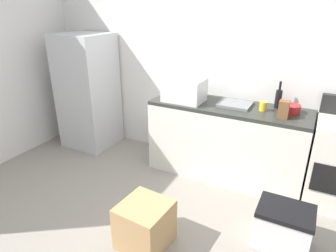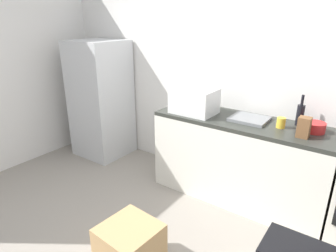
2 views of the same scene
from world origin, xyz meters
name	(u,v)px [view 2 (image 2 of 2)]	position (x,y,z in m)	size (l,w,h in m)	color
ground_plane	(146,249)	(0.00, 0.00, 0.00)	(6.00, 6.00, 0.00)	gray
wall_back	(232,73)	(0.00, 1.55, 1.30)	(5.00, 0.10, 2.60)	silver
kitchen_counter	(239,160)	(0.30, 1.20, 0.45)	(1.80, 0.60, 0.90)	silver
refrigerator	(101,99)	(-1.75, 1.15, 0.80)	(0.68, 0.66, 1.60)	silver
microwave	(194,101)	(-0.23, 1.12, 1.04)	(0.46, 0.34, 0.27)	white
sink_basin	(249,119)	(0.36, 1.24, 0.92)	(0.36, 0.32, 0.03)	slate
wine_bottle	(300,114)	(0.80, 1.38, 1.01)	(0.07, 0.07, 0.30)	black
coffee_mug	(281,123)	(0.68, 1.20, 0.95)	(0.08, 0.08, 0.10)	gold
knife_block	(304,127)	(0.90, 1.08, 0.99)	(0.10, 0.10, 0.18)	brown
mixing_bowl	(314,127)	(0.95, 1.27, 0.95)	(0.19, 0.19, 0.09)	red
cardboard_box_large	(130,249)	(0.04, -0.24, 0.20)	(0.41, 0.42, 0.41)	tan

